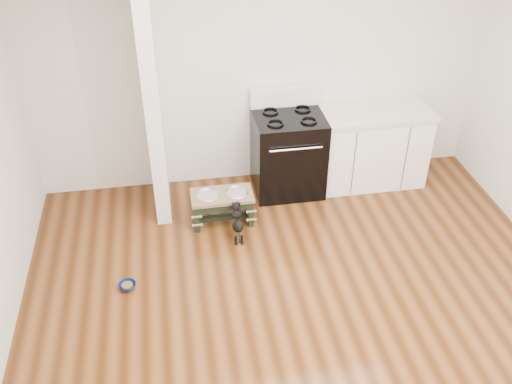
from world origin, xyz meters
name	(u,v)px	position (x,y,z in m)	size (l,w,h in m)	color
ground	(311,330)	(0.00, 0.00, 0.00)	(5.00, 5.00, 0.00)	#42210B
room_shell	(324,170)	(0.00, 0.00, 1.62)	(5.00, 5.00, 5.00)	silver
partition_wall	(151,91)	(-1.18, 2.10, 1.35)	(0.15, 0.80, 2.70)	silver
oven_range	(288,152)	(0.25, 2.16, 0.48)	(0.76, 0.69, 1.14)	black
cabinet_run	(371,146)	(1.23, 2.18, 0.45)	(1.24, 0.64, 0.91)	white
dog_feeder	(222,202)	(-0.56, 1.64, 0.25)	(0.65, 0.35, 0.37)	black
puppy	(237,221)	(-0.44, 1.34, 0.22)	(0.11, 0.33, 0.39)	black
floor_bowl	(127,286)	(-1.55, 0.78, 0.03)	(0.17, 0.17, 0.05)	navy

